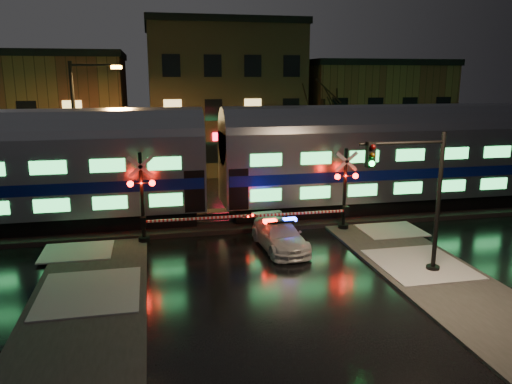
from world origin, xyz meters
TOP-DOWN VIEW (x-y plane):
  - ground at (0.00, 0.00)m, footprint 120.00×120.00m
  - ballast at (0.00, 5.00)m, footprint 90.00×4.20m
  - sidewalk_left at (-6.50, -6.00)m, footprint 4.00×20.00m
  - sidewalk_right at (6.50, -6.00)m, footprint 4.00×20.00m
  - building_left at (-13.00, 22.00)m, footprint 14.00×10.00m
  - building_mid at (2.00, 22.50)m, footprint 12.00×11.00m
  - building_right at (15.00, 22.00)m, footprint 12.00×10.00m
  - train at (-1.01, 5.00)m, footprint 51.00×3.12m
  - police_car at (1.42, 0.38)m, footprint 2.07×4.46m
  - crossing_signal_right at (4.94, 2.31)m, footprint 5.94×0.66m
  - crossing_signal_left at (-4.26, 2.31)m, footprint 6.11×0.67m
  - traffic_light at (5.81, -3.68)m, footprint 3.64×0.68m
  - streetlight at (-7.91, 9.00)m, footprint 2.83×0.30m

SIDE VIEW (x-z plane):
  - ground at x=0.00m, z-range 0.00..0.00m
  - sidewalk_left at x=-6.50m, z-range 0.00..0.12m
  - sidewalk_right at x=6.50m, z-range 0.00..0.12m
  - ballast at x=0.00m, z-range 0.00..0.24m
  - police_car at x=1.42m, z-range -0.07..1.34m
  - crossing_signal_right at x=4.94m, z-range -0.36..3.84m
  - crossing_signal_left at x=-4.26m, z-range -0.37..3.96m
  - traffic_light at x=5.81m, z-range 0.18..5.81m
  - train at x=-1.01m, z-range 0.42..6.35m
  - building_right at x=15.00m, z-range 0.00..8.50m
  - building_left at x=-13.00m, z-range 0.00..9.00m
  - streetlight at x=-7.91m, z-range 0.65..9.12m
  - building_mid at x=2.00m, z-range 0.00..11.50m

